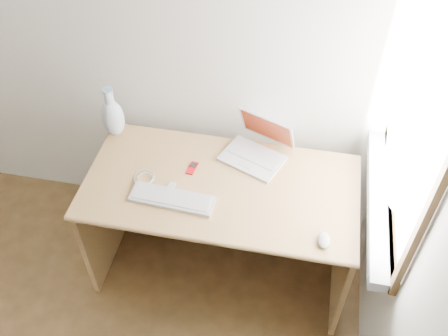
% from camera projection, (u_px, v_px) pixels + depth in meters
% --- Properties ---
extents(back_wall, '(3.50, 0.04, 2.60)m').
position_uv_depth(back_wall, '(56.00, 16.00, 2.50)').
color(back_wall, white).
rests_on(back_wall, floor).
extents(window, '(0.11, 0.99, 1.10)m').
position_uv_depth(window, '(413.00, 121.00, 1.98)').
color(window, white).
rests_on(window, right_wall).
extents(desk, '(1.37, 0.68, 0.72)m').
position_uv_depth(desk, '(224.00, 199.00, 2.69)').
color(desk, tan).
rests_on(desk, floor).
extents(laptop, '(0.37, 0.36, 0.21)m').
position_uv_depth(laptop, '(254.00, 147.00, 2.60)').
color(laptop, white).
rests_on(laptop, desk).
extents(external_keyboard, '(0.42, 0.15, 0.02)m').
position_uv_depth(external_keyboard, '(172.00, 199.00, 2.41)').
color(external_keyboard, silver).
rests_on(external_keyboard, desk).
extents(mouse, '(0.07, 0.10, 0.03)m').
position_uv_depth(mouse, '(324.00, 240.00, 2.23)').
color(mouse, white).
rests_on(mouse, desk).
extents(ipod, '(0.05, 0.09, 0.01)m').
position_uv_depth(ipod, '(192.00, 168.00, 2.56)').
color(ipod, '#B00C12').
rests_on(ipod, desk).
extents(cable_coil, '(0.14, 0.14, 0.01)m').
position_uv_depth(cable_coil, '(144.00, 177.00, 2.52)').
color(cable_coil, silver).
rests_on(cable_coil, desk).
extents(remote, '(0.05, 0.09, 0.01)m').
position_uv_depth(remote, '(170.00, 189.00, 2.46)').
color(remote, silver).
rests_on(remote, desk).
extents(vase, '(0.12, 0.12, 0.31)m').
position_uv_depth(vase, '(113.00, 117.00, 2.66)').
color(vase, white).
rests_on(vase, desk).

